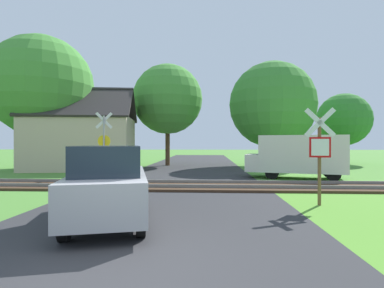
# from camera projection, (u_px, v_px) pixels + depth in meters

# --- Properties ---
(ground_plane) EXTENTS (160.00, 160.00, 0.00)m
(ground_plane) POSITION_uv_depth(u_px,v_px,m) (118.00, 281.00, 3.99)
(ground_plane) COLOR #4C8433
(road_asphalt) EXTENTS (7.30, 80.00, 0.01)m
(road_asphalt) POSITION_uv_depth(u_px,v_px,m) (148.00, 235.00, 5.99)
(road_asphalt) COLOR #2D2D30
(road_asphalt) RESTS_ON ground
(rail_track) EXTENTS (60.00, 2.60, 0.22)m
(rail_track) POSITION_uv_depth(u_px,v_px,m) (179.00, 186.00, 12.45)
(rail_track) COLOR #422D1E
(rail_track) RESTS_ON ground
(stop_sign_near) EXTENTS (0.87, 0.18, 2.88)m
(stop_sign_near) POSITION_uv_depth(u_px,v_px,m) (320.00, 150.00, 8.80)
(stop_sign_near) COLOR brown
(stop_sign_near) RESTS_ON ground
(crossing_sign_far) EXTENTS (0.86, 0.21, 3.46)m
(crossing_sign_far) POSITION_uv_depth(u_px,v_px,m) (104.00, 140.00, 15.52)
(crossing_sign_far) COLOR #9E9EA5
(crossing_sign_far) RESTS_ON ground
(house) EXTENTS (7.82, 6.56, 5.80)m
(house) POSITION_uv_depth(u_px,v_px,m) (83.00, 141.00, 21.16)
(house) COLOR #C6B293
(house) RESTS_ON ground
(tree_right) EXTENTS (6.77, 6.77, 8.27)m
(tree_right) POSITION_uv_depth(u_px,v_px,m) (272.00, 105.00, 23.67)
(tree_right) COLOR #513823
(tree_right) RESTS_ON ground
(tree_center) EXTENTS (5.70, 5.70, 8.29)m
(tree_center) POSITION_uv_depth(u_px,v_px,m) (168.00, 99.00, 24.53)
(tree_center) COLOR #513823
(tree_center) RESTS_ON ground
(tree_far) EXTENTS (4.63, 4.63, 6.25)m
(tree_far) POSITION_uv_depth(u_px,v_px,m) (344.00, 120.00, 26.62)
(tree_far) COLOR #513823
(tree_far) RESTS_ON ground
(tree_left) EXTENTS (7.04, 7.04, 9.33)m
(tree_left) POSITION_uv_depth(u_px,v_px,m) (42.00, 86.00, 20.92)
(tree_left) COLOR #513823
(tree_left) RESTS_ON ground
(mail_truck) EXTENTS (5.21, 3.06, 2.24)m
(mail_truck) POSITION_uv_depth(u_px,v_px,m) (298.00, 155.00, 15.57)
(mail_truck) COLOR silver
(mail_truck) RESTS_ON ground
(parked_car) EXTENTS (2.56, 4.28, 1.78)m
(parked_car) POSITION_uv_depth(u_px,v_px,m) (109.00, 184.00, 7.00)
(parked_car) COLOR #99999E
(parked_car) RESTS_ON ground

